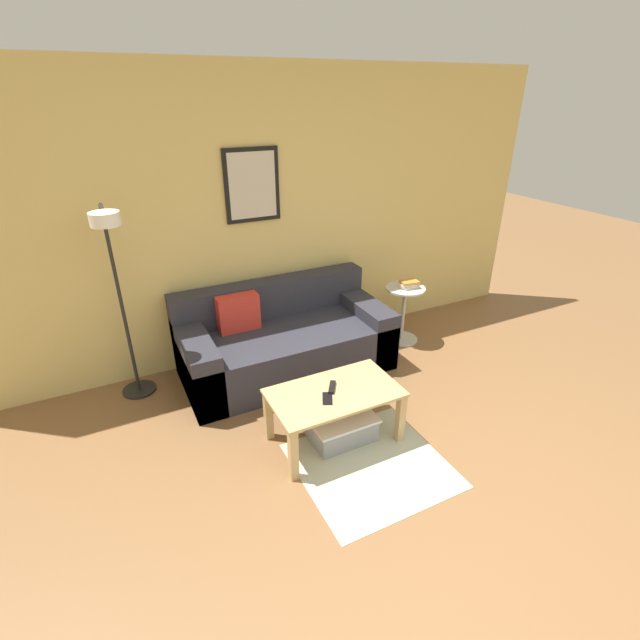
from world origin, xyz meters
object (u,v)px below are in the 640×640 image
couch (284,342)px  book_stack (408,284)px  storage_bin (340,425)px  side_table (404,309)px  remote_control (332,387)px  floor_lamp (118,284)px  cell_phone (327,398)px  coffee_table (334,401)px

couch → book_stack: 1.36m
storage_bin → book_stack: size_ratio=2.50×
couch → side_table: size_ratio=3.17×
side_table → remote_control: side_table is taller
side_table → book_stack: bearing=-17.0°
storage_bin → remote_control: bearing=147.5°
floor_lamp → cell_phone: (1.13, -1.16, -0.63)m
floor_lamp → side_table: floor_lamp is taller
remote_control → side_table: bearing=70.1°
coffee_table → floor_lamp: (-1.21, 1.11, 0.72)m
floor_lamp → book_stack: bearing=-1.9°
couch → coffee_table: size_ratio=2.00×
coffee_table → book_stack: size_ratio=4.80×
remote_control → cell_phone: size_ratio=1.07×
couch → cell_phone: 1.14m
floor_lamp → remote_control: (1.21, -1.07, -0.62)m
coffee_table → storage_bin: bearing=9.2°
couch → book_stack: size_ratio=9.59×
coffee_table → remote_control: (0.00, 0.04, 0.09)m
coffee_table → book_stack: bearing=36.9°
storage_bin → floor_lamp: size_ratio=0.30×
coffee_table → side_table: 1.69m
storage_bin → cell_phone: bearing=-155.6°
coffee_table → side_table: side_table is taller
cell_phone → floor_lamp: bearing=160.5°
storage_bin → cell_phone: size_ratio=3.43×
storage_bin → book_stack: (1.31, 1.01, 0.52)m
cell_phone → storage_bin: bearing=50.8°
remote_control → cell_phone: (-0.09, -0.10, -0.01)m
coffee_table → floor_lamp: floor_lamp is taller
storage_bin → remote_control: size_ratio=3.20×
couch → storage_bin: (0.00, -1.06, -0.18)m
floor_lamp → remote_control: size_ratio=10.74×
couch → cell_phone: (-0.14, -1.12, 0.15)m
side_table → floor_lamp: bearing=178.2°
floor_lamp → storage_bin: bearing=-41.0°
couch → remote_control: couch is taller
coffee_table → book_stack: book_stack is taller
couch → storage_bin: bearing=-89.9°
cell_phone → remote_control: bearing=74.0°
couch → cell_phone: couch is taller
floor_lamp → cell_phone: size_ratio=11.51×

